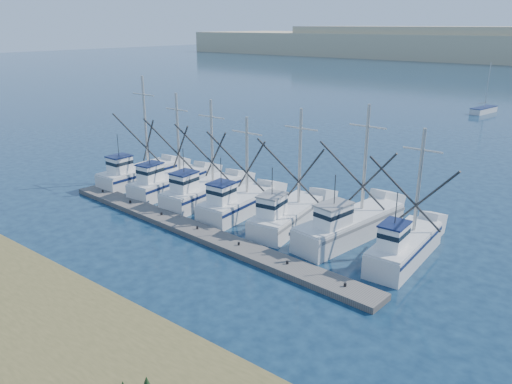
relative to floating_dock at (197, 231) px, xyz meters
The scene contains 4 objects.
ground 8.51m from the floating_dock, 38.35° to the right, with size 500.00×500.00×0.00m, color #0B1D33.
floating_dock is the anchor object (origin of this frame).
trawler_fleet 5.00m from the floating_dock, 86.23° to the left, with size 27.91×9.62×9.62m.
sailboat_far 64.97m from the floating_dock, 88.52° to the left, with size 2.86×6.38×8.10m.
Camera 1 is at (16.41, -17.34, 13.91)m, focal length 35.00 mm.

